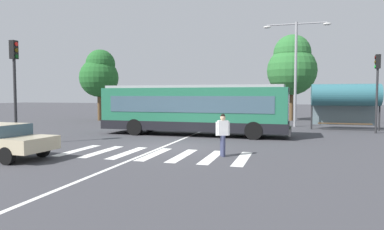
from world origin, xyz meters
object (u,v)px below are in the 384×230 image
object	(u,v)px
parked_car_charcoal	(258,115)
bus_stop_shelter	(345,96)
traffic_light_near_corner	(15,76)
twin_arm_street_lamp	(296,61)
city_transit_bus	(193,109)
background_tree_left	(99,74)
pedestrian_crossing_street	(223,132)
traffic_light_far_corner	(377,81)
parked_car_red	(224,114)
background_tree_right	(292,65)
parked_car_white	(198,114)

from	to	relation	value
parked_car_charcoal	bus_stop_shelter	size ratio (longest dim) A/B	1.00
traffic_light_near_corner	twin_arm_street_lamp	xyz separation A→B (m)	(13.40, 13.97, 1.65)
city_transit_bus	background_tree_left	xyz separation A→B (m)	(-12.06, 9.28, 2.93)
parked_car_charcoal	twin_arm_street_lamp	world-z (taller)	twin_arm_street_lamp
pedestrian_crossing_street	twin_arm_street_lamp	bearing A→B (deg)	78.39
parked_car_charcoal	background_tree_left	xyz separation A→B (m)	(-15.11, -0.46, 3.75)
parked_car_charcoal	traffic_light_near_corner	bearing A→B (deg)	-122.59
traffic_light_near_corner	traffic_light_far_corner	size ratio (longest dim) A/B	1.01
parked_car_red	background_tree_right	bearing A→B (deg)	39.81
parked_car_white	background_tree_left	size ratio (longest dim) A/B	0.66
city_transit_bus	twin_arm_street_lamp	world-z (taller)	twin_arm_street_lamp
parked_car_white	city_transit_bus	bearing A→B (deg)	-76.39
traffic_light_near_corner	parked_car_red	bearing A→B (deg)	64.88
twin_arm_street_lamp	city_transit_bus	bearing A→B (deg)	-129.07
background_tree_left	pedestrian_crossing_street	bearing A→B (deg)	-46.65
parked_car_charcoal	bus_stop_shelter	distance (m)	7.64
traffic_light_far_corner	background_tree_right	bearing A→B (deg)	117.78
traffic_light_near_corner	background_tree_left	world-z (taller)	background_tree_left
pedestrian_crossing_street	background_tree_right	distance (m)	21.60
pedestrian_crossing_street	parked_car_charcoal	world-z (taller)	pedestrian_crossing_street
parked_car_red	background_tree_left	size ratio (longest dim) A/B	0.67
traffic_light_far_corner	parked_car_red	bearing A→B (deg)	154.35
traffic_light_far_corner	city_transit_bus	bearing A→B (deg)	-159.29
parked_car_charcoal	twin_arm_street_lamp	distance (m)	5.72
pedestrian_crossing_street	parked_car_charcoal	distance (m)	16.57
parked_car_red	traffic_light_near_corner	size ratio (longest dim) A/B	0.89
traffic_light_near_corner	background_tree_right	size ratio (longest dim) A/B	0.62
twin_arm_street_lamp	bus_stop_shelter	bearing A→B (deg)	-25.81
bus_stop_shelter	background_tree_right	distance (m)	9.49
parked_car_red	traffic_light_far_corner	size ratio (longest dim) A/B	0.90
parked_car_white	bus_stop_shelter	distance (m)	12.49
parked_car_white	parked_car_red	bearing A→B (deg)	-5.87
traffic_light_near_corner	background_tree_right	bearing A→B (deg)	57.53
parked_car_red	twin_arm_street_lamp	world-z (taller)	twin_arm_street_lamp
parked_car_white	background_tree_left	xyz separation A→B (m)	(-9.71, -0.41, 3.75)
bus_stop_shelter	background_tree_left	bearing A→B (deg)	171.00
pedestrian_crossing_street	traffic_light_far_corner	xyz separation A→B (m)	(7.93, 11.01, 2.41)
pedestrian_crossing_street	background_tree_left	xyz separation A→B (m)	(-15.21, 16.11, 3.55)
parked_car_white	traffic_light_near_corner	bearing A→B (deg)	-107.08
pedestrian_crossing_street	background_tree_right	world-z (taller)	background_tree_right
parked_car_white	background_tree_right	distance (m)	10.36
traffic_light_near_corner	background_tree_left	size ratio (longest dim) A/B	0.75
twin_arm_street_lamp	parked_car_red	bearing A→B (deg)	161.93
parked_car_charcoal	traffic_light_near_corner	distance (m)	19.42
background_tree_left	parked_car_white	bearing A→B (deg)	2.42
bus_stop_shelter	parked_car_red	bearing A→B (deg)	159.04
city_transit_bus	traffic_light_far_corner	size ratio (longest dim) A/B	2.29
parked_car_charcoal	parked_car_white	bearing A→B (deg)	-179.49
parked_car_red	traffic_light_far_corner	distance (m)	12.41
pedestrian_crossing_street	traffic_light_far_corner	size ratio (longest dim) A/B	0.34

